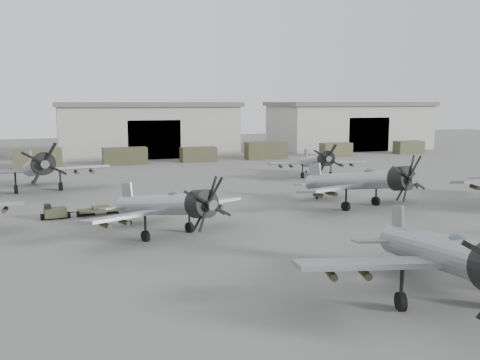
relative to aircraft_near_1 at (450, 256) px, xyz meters
The scene contains 15 objects.
ground 8.94m from the aircraft_near_1, 96.14° to the left, with size 220.00×220.00×0.00m, color #595956.
hangar_center 70.56m from the aircraft_near_1, 90.75° to the left, with size 29.00×14.80×8.70m.
hangar_right 79.70m from the aircraft_near_1, 62.27° to the left, with size 29.00×14.80×8.70m.
support_truck_2 61.18m from the aircraft_near_1, 106.78° to the left, with size 6.21×2.20×2.59m, color #48472F.
support_truck_3 58.89m from the aircraft_near_1, 95.98° to the left, with size 6.15×2.20×2.39m, color #3C3D28.
support_truck_4 58.76m from the aircraft_near_1, 85.51° to the left, with size 5.21×2.20×2.14m, color #41402A.
support_truck_5 60.57m from the aircraft_near_1, 75.24° to the left, with size 6.48×2.20×2.63m, color #40402A.
support_truck_6 64.78m from the aircraft_near_1, 64.71° to the left, with size 5.02×2.20×2.18m, color #494B31.
support_truck_7 71.92m from the aircraft_near_1, 54.52° to the left, with size 4.96×2.20×2.13m, color #454A30.
aircraft_near_1 is the anchor object (origin of this frame).
aircraft_mid_1 18.45m from the aircraft_near_1, 118.14° to the left, with size 11.46×10.37×4.67m.
aircraft_mid_2 22.11m from the aircraft_near_1, 67.06° to the left, with size 12.62×11.37×5.05m.
aircraft_far_0 41.56m from the aircraft_near_1, 114.43° to the left, with size 13.94×12.54×5.53m.
aircraft_far_1 39.75m from the aircraft_near_1, 70.52° to the left, with size 11.38×10.24×4.52m.
tug_trailer 28.69m from the aircraft_near_1, 120.38° to the left, with size 6.03×1.72×1.20m.
Camera 1 is at (-14.79, -26.34, 8.94)m, focal length 40.00 mm.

